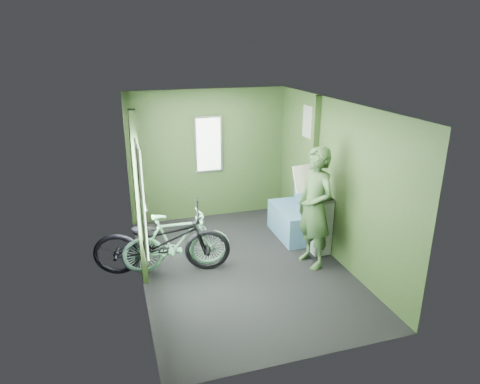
# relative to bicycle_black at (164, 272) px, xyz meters

# --- Properties ---
(room) EXTENTS (4.00, 4.02, 2.31)m
(room) POSITION_rel_bicycle_black_xyz_m (1.06, -0.13, 1.44)
(room) COLOR black
(room) RESTS_ON ground
(bicycle_black) EXTENTS (1.97, 1.07, 1.04)m
(bicycle_black) POSITION_rel_bicycle_black_xyz_m (0.00, 0.00, 0.00)
(bicycle_black) COLOR black
(bicycle_black) RESTS_ON ground
(bicycle_mint) EXTENTS (1.52, 0.60, 0.96)m
(bicycle_mint) POSITION_rel_bicycle_black_xyz_m (0.20, -0.01, 0.00)
(bicycle_mint) COLOR #82CFA7
(bicycle_mint) RESTS_ON ground
(passenger) EXTENTS (0.53, 0.75, 1.74)m
(passenger) POSITION_rel_bicycle_black_xyz_m (2.08, -0.38, 0.87)
(passenger) COLOR #34512C
(passenger) RESTS_ON ground
(waste_box) EXTENTS (0.26, 0.36, 0.88)m
(waste_box) POSITION_rel_bicycle_black_xyz_m (2.35, -0.04, 0.44)
(waste_box) COLOR gray
(waste_box) RESTS_ON ground
(bench_seat) EXTENTS (0.56, 1.00, 1.04)m
(bench_seat) POSITION_rel_bicycle_black_xyz_m (2.24, 0.58, 0.31)
(bench_seat) COLOR #304D67
(bench_seat) RESTS_ON ground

